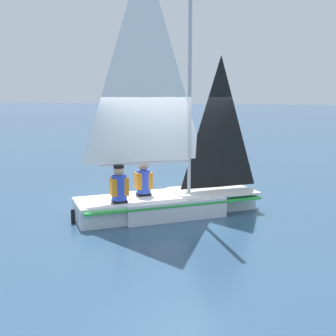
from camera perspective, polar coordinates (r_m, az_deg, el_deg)
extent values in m
plane|color=#2D4C6B|center=(9.20, 0.00, -6.18)|extent=(260.00, 260.00, 0.00)
cube|color=silver|center=(9.14, 0.00, -4.96)|extent=(2.48, 2.46, 0.40)
cube|color=silver|center=(9.77, 8.42, -4.12)|extent=(1.16, 1.16, 0.40)
cube|color=silver|center=(8.74, -9.44, -5.78)|extent=(1.44, 1.45, 0.40)
cube|color=green|center=(9.11, 0.00, -4.17)|extent=(3.69, 3.64, 0.05)
cube|color=silver|center=(9.51, 6.08, -3.07)|extent=(2.12, 2.11, 0.04)
cylinder|color=#B7B7BC|center=(9.04, 2.97, 12.35)|extent=(0.08, 0.08, 5.06)
cylinder|color=#B7B7BC|center=(8.79, -3.05, 0.74)|extent=(1.46, 1.43, 0.07)
pyramid|color=white|center=(8.72, -3.18, 14.61)|extent=(1.38, 1.35, 4.17)
pyramid|color=black|center=(9.36, 7.05, 6.15)|extent=(0.98, 0.96, 2.89)
cube|color=black|center=(8.68, -12.74, -6.42)|extent=(0.08, 0.08, 0.28)
cube|color=black|center=(9.17, -3.31, -4.75)|extent=(0.37, 0.37, 0.45)
cylinder|color=blue|center=(9.07, -3.34, -1.84)|extent=(0.42, 0.42, 0.50)
cube|color=orange|center=(9.06, -3.34, -1.69)|extent=(0.42, 0.42, 0.35)
sphere|color=tan|center=(9.00, -3.36, 0.33)|extent=(0.22, 0.22, 0.22)
cylinder|color=blue|center=(8.99, -3.36, 0.85)|extent=(0.30, 0.30, 0.06)
cube|color=black|center=(8.61, -6.57, -5.76)|extent=(0.37, 0.37, 0.45)
cylinder|color=blue|center=(8.50, -6.63, -2.67)|extent=(0.42, 0.42, 0.50)
cube|color=orange|center=(8.49, -6.63, -2.51)|extent=(0.42, 0.42, 0.35)
sphere|color=tan|center=(8.43, -6.67, -0.35)|extent=(0.22, 0.22, 0.22)
cylinder|color=black|center=(8.42, -6.69, 0.20)|extent=(0.30, 0.30, 0.06)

